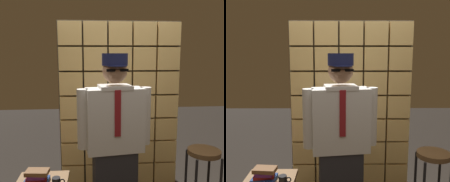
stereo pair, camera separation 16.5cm
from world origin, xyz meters
TOP-DOWN VIEW (x-y plane):
  - glass_block_wall at (0.00, 1.23)m, footprint 1.60×0.10m
  - standing_person at (-0.15, 0.30)m, footprint 0.72×0.34m
  - bar_stool at (0.81, 0.42)m, footprint 0.34×0.34m
  - book_stack at (-0.93, 0.39)m, footprint 0.25×0.20m
  - coffee_mug at (-0.72, 0.31)m, footprint 0.13×0.08m

SIDE VIEW (x-z plane):
  - coffee_mug at x=-0.72m, z-range 0.51..0.60m
  - book_stack at x=-0.93m, z-range 0.50..0.65m
  - bar_stool at x=0.81m, z-range 0.19..0.98m
  - standing_person at x=-0.15m, z-range 0.04..1.84m
  - glass_block_wall at x=0.00m, z-range -0.02..2.22m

